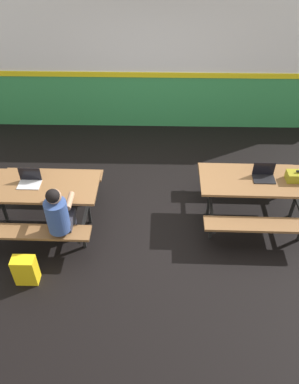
% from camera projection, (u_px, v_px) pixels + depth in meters
% --- Properties ---
extents(ground_plane, '(10.00, 10.00, 0.02)m').
position_uv_depth(ground_plane, '(150.00, 215.00, 6.14)').
color(ground_plane, black).
extents(accent_backdrop, '(8.00, 0.14, 2.60)m').
position_uv_depth(accent_backdrop, '(153.00, 69.00, 7.42)').
color(accent_backdrop, '#338C4C').
rests_on(accent_backdrop, ground).
extents(picnic_table_left, '(1.69, 1.57, 0.74)m').
position_uv_depth(picnic_table_left, '(42.00, 194.00, 5.65)').
color(picnic_table_left, brown).
rests_on(picnic_table_left, ground).
extents(picnic_table_right, '(1.69, 1.57, 0.74)m').
position_uv_depth(picnic_table_right, '(255.00, 188.00, 5.75)').
color(picnic_table_right, brown).
rests_on(picnic_table_right, ground).
extents(student_nearer, '(0.36, 0.53, 1.21)m').
position_uv_depth(student_nearer, '(59.00, 214.00, 5.13)').
color(student_nearer, '#2D2D38').
rests_on(student_nearer, ground).
extents(laptop_silver, '(0.32, 0.22, 0.22)m').
position_uv_depth(laptop_silver, '(30.00, 181.00, 5.54)').
color(laptop_silver, silver).
rests_on(laptop_silver, picnic_table_left).
extents(laptop_dark, '(0.32, 0.22, 0.22)m').
position_uv_depth(laptop_dark, '(264.00, 175.00, 5.64)').
color(laptop_dark, black).
rests_on(laptop_dark, picnic_table_right).
extents(backpack_dark, '(0.30, 0.22, 0.44)m').
position_uv_depth(backpack_dark, '(26.00, 270.00, 5.04)').
color(backpack_dark, yellow).
rests_on(backpack_dark, ground).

